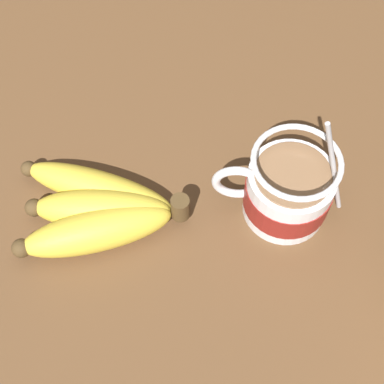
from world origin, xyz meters
The scene contains 3 objects.
table centered at (0.00, 0.00, 1.39)cm, with size 137.88×137.88×2.78cm.
coffee_mug centered at (-8.73, 1.41, 6.62)cm, with size 14.17×9.22×15.49cm.
banana_bunch centered at (10.95, 4.61, 4.93)cm, with size 19.34×13.80×4.49cm.
Camera 1 is at (-1.37, 30.84, 54.76)cm, focal length 50.00 mm.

